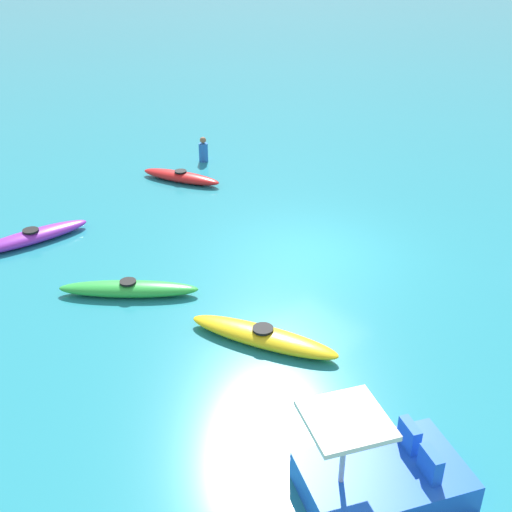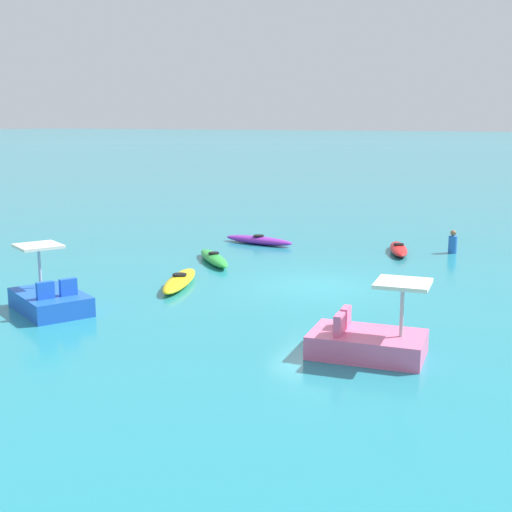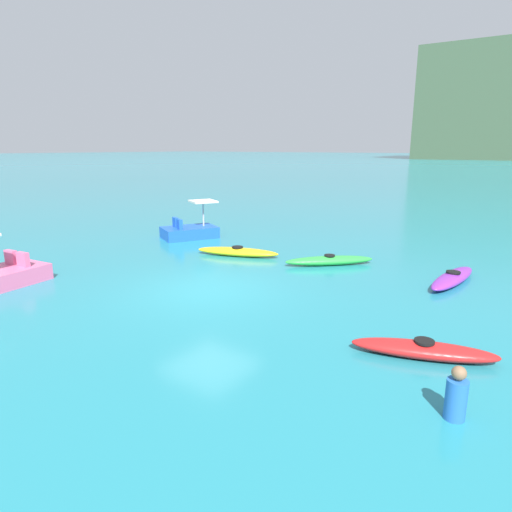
{
  "view_description": "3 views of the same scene",
  "coord_description": "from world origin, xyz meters",
  "px_view_note": "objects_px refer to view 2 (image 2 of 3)",
  "views": [
    {
      "loc": [
        -9.37,
        11.17,
        7.65
      ],
      "look_at": [
        0.46,
        1.64,
        0.34
      ],
      "focal_mm": 44.72,
      "sensor_mm": 36.0,
      "label": 1
    },
    {
      "loc": [
        -18.85,
        -7.87,
        4.94
      ],
      "look_at": [
        0.89,
        2.55,
        0.55
      ],
      "focal_mm": 48.53,
      "sensor_mm": 36.0,
      "label": 2
    },
    {
      "loc": [
        8.43,
        -9.09,
        4.06
      ],
      "look_at": [
        -0.46,
        2.98,
        0.35
      ],
      "focal_mm": 30.91,
      "sensor_mm": 36.0,
      "label": 3
    }
  ],
  "objects_px": {
    "pedal_boat_pink": "(368,340)",
    "kayak_red": "(399,249)",
    "pedal_boat_blue": "(50,299)",
    "person_near_shore": "(453,243)",
    "kayak_purple": "(259,240)",
    "kayak_yellow": "(180,281)",
    "kayak_green": "(214,258)"
  },
  "relations": [
    {
      "from": "pedal_boat_pink",
      "to": "person_near_shore",
      "type": "distance_m",
      "value": 12.66
    },
    {
      "from": "kayak_red",
      "to": "person_near_shore",
      "type": "xyz_separation_m",
      "value": [
        0.98,
        -1.79,
        0.22
      ]
    },
    {
      "from": "kayak_yellow",
      "to": "pedal_boat_pink",
      "type": "distance_m",
      "value": 7.9
    },
    {
      "from": "kayak_yellow",
      "to": "kayak_green",
      "type": "relative_size",
      "value": 1.22
    },
    {
      "from": "kayak_purple",
      "to": "pedal_boat_blue",
      "type": "height_order",
      "value": "pedal_boat_blue"
    },
    {
      "from": "pedal_boat_pink",
      "to": "kayak_red",
      "type": "bearing_deg",
      "value": 13.28
    },
    {
      "from": "kayak_red",
      "to": "kayak_green",
      "type": "distance_m",
      "value": 7.1
    },
    {
      "from": "kayak_red",
      "to": "kayak_green",
      "type": "height_order",
      "value": "same"
    },
    {
      "from": "kayak_red",
      "to": "person_near_shore",
      "type": "distance_m",
      "value": 2.06
    },
    {
      "from": "kayak_red",
      "to": "kayak_green",
      "type": "relative_size",
      "value": 1.06
    },
    {
      "from": "kayak_yellow",
      "to": "person_near_shore",
      "type": "height_order",
      "value": "person_near_shore"
    },
    {
      "from": "kayak_yellow",
      "to": "kayak_green",
      "type": "bearing_deg",
      "value": 14.34
    },
    {
      "from": "kayak_red",
      "to": "kayak_purple",
      "type": "height_order",
      "value": "same"
    },
    {
      "from": "kayak_yellow",
      "to": "person_near_shore",
      "type": "distance_m",
      "value": 11.09
    },
    {
      "from": "kayak_green",
      "to": "person_near_shore",
      "type": "distance_m",
      "value": 9.11
    },
    {
      "from": "kayak_green",
      "to": "pedal_boat_pink",
      "type": "height_order",
      "value": "pedal_boat_pink"
    },
    {
      "from": "kayak_purple",
      "to": "person_near_shore",
      "type": "relative_size",
      "value": 3.6
    },
    {
      "from": "pedal_boat_blue",
      "to": "person_near_shore",
      "type": "xyz_separation_m",
      "value": [
        13.16,
        -7.59,
        0.05
      ]
    },
    {
      "from": "kayak_yellow",
      "to": "person_near_shore",
      "type": "bearing_deg",
      "value": -33.8
    },
    {
      "from": "kayak_purple",
      "to": "person_near_shore",
      "type": "xyz_separation_m",
      "value": [
        1.72,
        -7.37,
        0.22
      ]
    },
    {
      "from": "kayak_red",
      "to": "kayak_yellow",
      "type": "xyz_separation_m",
      "value": [
        -8.23,
        4.38,
        -0.0
      ]
    },
    {
      "from": "kayak_yellow",
      "to": "pedal_boat_pink",
      "type": "xyz_separation_m",
      "value": [
        -3.41,
        -7.12,
        0.17
      ]
    },
    {
      "from": "kayak_yellow",
      "to": "pedal_boat_blue",
      "type": "distance_m",
      "value": 4.2
    },
    {
      "from": "kayak_red",
      "to": "kayak_purple",
      "type": "bearing_deg",
      "value": 97.51
    },
    {
      "from": "kayak_yellow",
      "to": "kayak_red",
      "type": "bearing_deg",
      "value": -28.0
    },
    {
      "from": "pedal_boat_pink",
      "to": "kayak_purple",
      "type": "bearing_deg",
      "value": 37.38
    },
    {
      "from": "person_near_shore",
      "to": "kayak_yellow",
      "type": "bearing_deg",
      "value": 146.2
    },
    {
      "from": "kayak_purple",
      "to": "pedal_boat_blue",
      "type": "xyz_separation_m",
      "value": [
        -11.44,
        0.22,
        0.17
      ]
    },
    {
      "from": "kayak_yellow",
      "to": "kayak_green",
      "type": "distance_m",
      "value": 3.57
    },
    {
      "from": "kayak_purple",
      "to": "kayak_yellow",
      "type": "relative_size",
      "value": 0.98
    },
    {
      "from": "pedal_boat_blue",
      "to": "kayak_green",
      "type": "bearing_deg",
      "value": -4.15
    },
    {
      "from": "kayak_green",
      "to": "pedal_boat_pink",
      "type": "bearing_deg",
      "value": -130.62
    }
  ]
}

